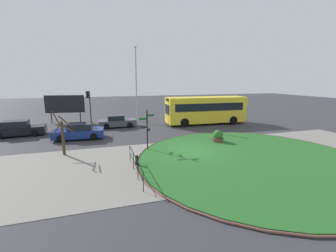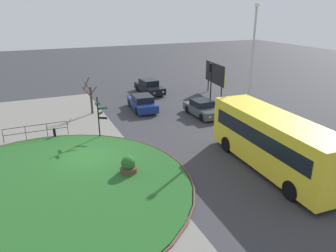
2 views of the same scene
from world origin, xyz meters
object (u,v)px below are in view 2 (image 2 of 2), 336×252
lamppost_tall (252,62)px  billboard_left (215,74)px  signpost_directional (99,114)px  planter_near_signpost (128,166)px  car_near_lane (149,87)px  bollard_foreground (54,133)px  bus_yellow (273,141)px  car_far_lane (142,103)px  traffic_light_near (211,75)px  street_tree_bare (91,97)px  car_trailing (203,108)px

lamppost_tall → billboard_left: size_ratio=2.00×
signpost_directional → planter_near_signpost: signpost_directional is taller
car_near_lane → billboard_left: size_ratio=1.02×
bollard_foreground → lamppost_tall: 15.85m
bus_yellow → bollard_foreground: bearing=50.4°
bus_yellow → car_near_lane: 19.50m
signpost_directional → bus_yellow: bus_yellow is taller
car_far_lane → traffic_light_near: bearing=-92.2°
car_far_lane → traffic_light_near: (0.71, 6.68, 2.21)m
car_near_lane → lamppost_tall: lamppost_tall is taller
billboard_left → planter_near_signpost: 19.23m
car_far_lane → planter_near_signpost: (11.21, -4.78, -0.17)m
bollard_foreground → street_tree_bare: bearing=141.9°
car_near_lane → street_tree_bare: bearing=-60.8°
car_trailing → planter_near_signpost: (7.56, -9.02, -0.14)m
car_trailing → traffic_light_near: (-2.94, 2.44, 2.24)m
car_near_lane → car_trailing: bearing=4.7°
bus_yellow → billboard_left: (-16.07, 5.96, 0.52)m
billboard_left → street_tree_bare: (1.44, -13.44, -0.74)m
car_far_lane → street_tree_bare: size_ratio=1.40×
signpost_directional → planter_near_signpost: (6.09, 0.23, -1.25)m
bollard_foreground → bus_yellow: (10.09, 11.05, 1.36)m
traffic_light_near → street_tree_bare: size_ratio=1.24×
car_near_lane → car_far_lane: (5.55, -2.76, -0.03)m
traffic_light_near → car_near_lane: bearing=35.7°
bus_yellow → car_near_lane: bearing=3.4°
traffic_light_near → street_tree_bare: bearing=86.4°
bollard_foreground → car_trailing: size_ratio=0.17×
lamppost_tall → planter_near_signpost: (4.84, -11.70, -4.38)m
signpost_directional → car_trailing: 9.43m
car_near_lane → planter_near_signpost: car_near_lane is taller
bus_yellow → car_trailing: bearing=-4.2°
car_far_lane → car_trailing: size_ratio=1.08×
lamppost_tall → planter_near_signpost: lamppost_tall is taller
car_near_lane → street_tree_bare: street_tree_bare is taller
traffic_light_near → planter_near_signpost: (10.50, -11.46, -2.38)m
car_near_lane → lamppost_tall: 13.30m
car_far_lane → billboard_left: bearing=-72.7°
car_far_lane → traffic_light_near: traffic_light_near is taller
traffic_light_near → street_tree_bare: traffic_light_near is taller
planter_near_signpost → street_tree_bare: street_tree_bare is taller
bus_yellow → billboard_left: billboard_left is taller
bollard_foreground → street_tree_bare: size_ratio=0.22×
bollard_foreground → planter_near_signpost: 8.08m
billboard_left → bollard_foreground: bearing=-63.9°
lamppost_tall → street_tree_bare: 13.85m
lamppost_tall → street_tree_bare: size_ratio=2.90×
bus_yellow → planter_near_signpost: bus_yellow is taller
car_trailing → planter_near_signpost: size_ratio=3.78×
car_trailing → billboard_left: bearing=139.6°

